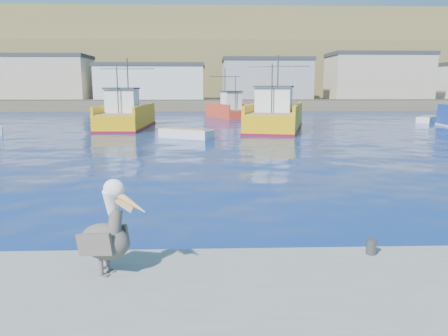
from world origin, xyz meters
name	(u,v)px	position (x,y,z in m)	size (l,w,h in m)	color
ground	(215,226)	(0.00, 0.00, 0.00)	(260.00, 260.00, 0.00)	#070F53
dock_bollards	(249,248)	(0.60, -3.40, 0.65)	(36.20, 0.20, 0.30)	#4C4C4C
far_shore	(209,67)	(0.00, 109.20, 8.98)	(200.00, 81.00, 24.00)	brown
trawler_yellow_a	(126,117)	(-7.78, 29.45, 1.03)	(5.05, 11.14, 6.48)	#E2A609
trawler_yellow_b	(275,117)	(5.79, 27.40, 1.09)	(7.12, 12.87, 6.63)	#E2A609
boat_orange	(228,109)	(2.30, 42.81, 1.00)	(5.47, 8.25, 6.00)	red
skiff_mid	(186,134)	(-1.82, 20.89, 0.28)	(4.21, 3.27, 0.88)	silver
skiff_far	(427,120)	(23.23, 34.73, 0.26)	(3.37, 3.78, 0.82)	silver
pelican	(107,234)	(-1.92, -4.13, 1.23)	(1.35, 0.86, 1.70)	#595451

